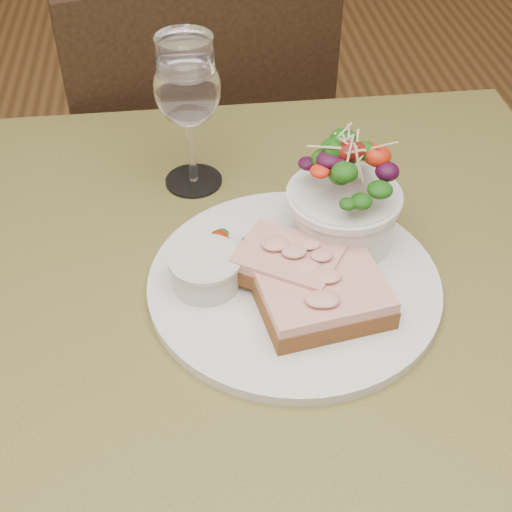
{
  "coord_description": "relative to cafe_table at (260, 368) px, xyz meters",
  "views": [
    {
      "loc": [
        -0.06,
        -0.5,
        1.27
      ],
      "look_at": [
        -0.0,
        0.01,
        0.81
      ],
      "focal_mm": 50.0,
      "sensor_mm": 36.0,
      "label": 1
    }
  ],
  "objects": [
    {
      "name": "ramekin",
      "position": [
        -0.05,
        0.02,
        0.13
      ],
      "size": [
        0.07,
        0.07,
        0.04
      ],
      "color": "beige",
      "rests_on": "dinner_plate"
    },
    {
      "name": "dinner_plate",
      "position": [
        0.04,
        0.02,
        0.11
      ],
      "size": [
        0.3,
        0.3,
        0.01
      ],
      "primitive_type": "cylinder",
      "color": "silver",
      "rests_on": "cafe_table"
    },
    {
      "name": "wine_glass",
      "position": [
        -0.06,
        0.22,
        0.22
      ],
      "size": [
        0.08,
        0.08,
        0.18
      ],
      "color": "white",
      "rests_on": "cafe_table"
    },
    {
      "name": "sandwich_back",
      "position": [
        0.03,
        0.02,
        0.14
      ],
      "size": [
        0.13,
        0.12,
        0.03
      ],
      "rotation": [
        0.0,
        0.0,
        -0.56
      ],
      "color": "#442312",
      "rests_on": "dinner_plate"
    },
    {
      "name": "salad_bowl",
      "position": [
        0.1,
        0.08,
        0.17
      ],
      "size": [
        0.11,
        0.11,
        0.13
      ],
      "color": "silver",
      "rests_on": "dinner_plate"
    },
    {
      "name": "cafe_table",
      "position": [
        0.0,
        0.0,
        0.0
      ],
      "size": [
        0.8,
        0.8,
        0.75
      ],
      "color": "#49431F",
      "rests_on": "ground"
    },
    {
      "name": "garnish",
      "position": [
        -0.03,
        0.08,
        0.12
      ],
      "size": [
        0.05,
        0.04,
        0.02
      ],
      "color": "#103A0A",
      "rests_on": "dinner_plate"
    },
    {
      "name": "chair_far",
      "position": [
        -0.06,
        0.65,
        -0.36
      ],
      "size": [
        0.5,
        0.5,
        0.9
      ],
      "rotation": [
        0.0,
        0.0,
        3.37
      ],
      "color": "black",
      "rests_on": "ground"
    },
    {
      "name": "sandwich_front",
      "position": [
        0.06,
        -0.03,
        0.13
      ],
      "size": [
        0.13,
        0.11,
        0.03
      ],
      "rotation": [
        0.0,
        0.0,
        0.17
      ],
      "color": "#442312",
      "rests_on": "dinner_plate"
    }
  ]
}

